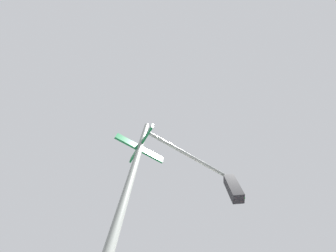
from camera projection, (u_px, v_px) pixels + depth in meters
The scene contains 1 object.
traffic_signal_near at pixel (191, 185), 3.64m from camera, with size 2.79×2.25×5.73m.
Camera 1 is at (-5.83, -8.39, 1.12)m, focal length 19.18 mm.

